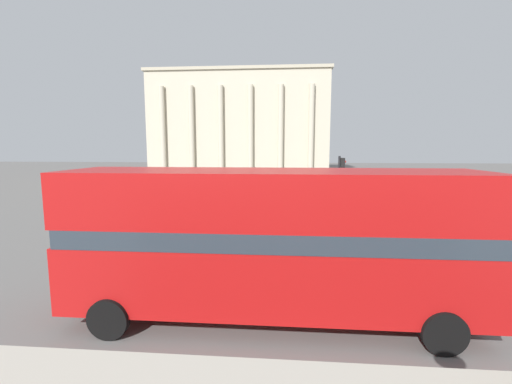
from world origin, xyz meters
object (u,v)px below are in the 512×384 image
Objects in this scene: plaza_building_left at (240,124)px; car_maroon at (203,206)px; traffic_light_mid at (340,182)px; pedestrian_yellow at (178,210)px; traffic_light_near at (405,216)px; car_black at (326,194)px; double_decker_bus at (272,238)px; pedestrian_grey at (346,187)px; pedestrian_white at (319,233)px.

car_maroon is at bearing -86.16° from plaza_building_left.
traffic_light_mid is 9.09m from pedestrian_yellow.
plaza_building_left is 9.48× the size of traffic_light_near.
traffic_light_mid is 0.96× the size of car_black.
plaza_building_left is (-7.70, 53.31, 6.54)m from double_decker_bus.
pedestrian_grey is (13.42, -31.38, -7.73)m from plaza_building_left.
pedestrian_white is at bearing -108.61° from traffic_light_mid.
traffic_light_mid is at bearing -63.57° from car_maroon.
traffic_light_near is at bearing -76.30° from plaza_building_left.
pedestrian_white is (-1.54, -4.57, -1.66)m from traffic_light_mid.
car_maroon is at bearing 133.93° from traffic_light_near.
traffic_light_mid reaches higher than pedestrian_yellow.
plaza_building_left is 51.73m from traffic_light_near.
plaza_building_left is 40.92m from car_maroon.
plaza_building_left is 17.84× the size of pedestrian_yellow.
plaza_building_left is at bearing 103.70° from traffic_light_near.
pedestrian_white is at bearing 64.86° from double_decker_bus.
traffic_light_mid reaches higher than traffic_light_near.
traffic_light_near is (12.15, -49.85, -6.57)m from plaza_building_left.
pedestrian_white is at bearing -50.56° from car_black.
plaza_building_left is 35.00m from pedestrian_grey.
traffic_light_near is at bearing -88.59° from car_maroon.
double_decker_bus is 5.64m from traffic_light_near.
car_maroon is 2.41× the size of pedestrian_grey.
pedestrian_yellow is at bearing -88.67° from pedestrian_white.
pedestrian_grey is (1.96, 2.09, 0.31)m from car_black.
traffic_light_mid reaches higher than pedestrian_grey.
plaza_building_left reaches higher than traffic_light_mid.
traffic_light_near is 16.45m from car_black.
traffic_light_mid is at bearing -75.74° from plaza_building_left.
traffic_light_near is 0.81× the size of traffic_light_mid.
double_decker_bus is at bearing -147.40° from pedestrian_grey.
pedestrian_grey is (1.28, 18.47, -1.16)m from traffic_light_near.
car_maroon is at bearing -104.15° from pedestrian_yellow.
traffic_light_near is 3.59m from pedestrian_white.
traffic_light_mid is 5.10m from pedestrian_white.
traffic_light_mid is 0.96× the size of car_maroon.
pedestrian_yellow is at bearing -143.80° from car_maroon.
traffic_light_near is at bearing 143.96° from pedestrian_yellow.
pedestrian_white is (-2.01, -14.31, 0.28)m from car_black.
car_black is (-0.68, 16.37, -1.46)m from traffic_light_near.
traffic_light_mid reaches higher than car_maroon.
traffic_light_near is at bearing 85.53° from pedestrian_white.
traffic_light_near reaches higher than pedestrian_grey.
pedestrian_grey is (3.97, 16.41, 0.03)m from pedestrian_white.
plaza_building_left is at bearing 156.35° from car_black.
car_black is (3.77, 19.84, -1.50)m from double_decker_bus.
car_black is at bearing -155.15° from pedestrian_white.
double_decker_bus is 0.33× the size of plaza_building_left.
plaza_building_left is 18.33× the size of pedestrian_white.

